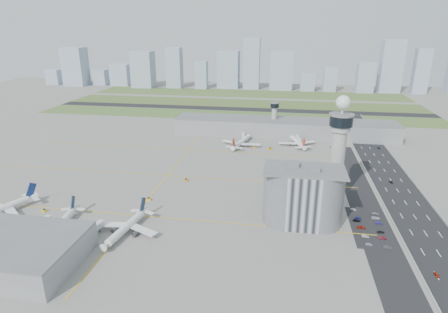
% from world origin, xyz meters
% --- Properties ---
extents(ground, '(1000.00, 1000.00, 0.00)m').
position_xyz_m(ground, '(0.00, 0.00, 0.00)').
color(ground, gray).
extents(grass_strip_0, '(480.00, 50.00, 0.08)m').
position_xyz_m(grass_strip_0, '(-20.00, 225.00, 0.04)').
color(grass_strip_0, '#4C6932').
rests_on(grass_strip_0, ground).
extents(grass_strip_1, '(480.00, 60.00, 0.08)m').
position_xyz_m(grass_strip_1, '(-20.00, 300.00, 0.04)').
color(grass_strip_1, '#516630').
rests_on(grass_strip_1, ground).
extents(grass_strip_2, '(480.00, 70.00, 0.08)m').
position_xyz_m(grass_strip_2, '(-20.00, 380.00, 0.04)').
color(grass_strip_2, '#485D2C').
rests_on(grass_strip_2, ground).
extents(runway, '(480.00, 22.00, 0.10)m').
position_xyz_m(runway, '(-20.00, 262.00, 0.06)').
color(runway, black).
rests_on(runway, ground).
extents(highway, '(28.00, 500.00, 0.10)m').
position_xyz_m(highway, '(115.00, 0.00, 0.05)').
color(highway, black).
rests_on(highway, ground).
extents(barrier_left, '(0.60, 500.00, 1.20)m').
position_xyz_m(barrier_left, '(101.00, 0.00, 0.60)').
color(barrier_left, '#9E9E99').
rests_on(barrier_left, ground).
extents(barrier_right, '(0.60, 500.00, 1.20)m').
position_xyz_m(barrier_right, '(129.00, 0.00, 0.60)').
color(barrier_right, '#9E9E99').
rests_on(barrier_right, ground).
extents(landside_road, '(18.00, 260.00, 0.08)m').
position_xyz_m(landside_road, '(90.00, -10.00, 0.04)').
color(landside_road, black).
rests_on(landside_road, ground).
extents(parking_lot, '(20.00, 44.00, 0.10)m').
position_xyz_m(parking_lot, '(88.00, -22.00, 0.05)').
color(parking_lot, black).
rests_on(parking_lot, ground).
extents(taxiway_line_h_0, '(260.00, 0.60, 0.01)m').
position_xyz_m(taxiway_line_h_0, '(-40.00, -30.00, 0.01)').
color(taxiway_line_h_0, yellow).
rests_on(taxiway_line_h_0, ground).
extents(taxiway_line_h_1, '(260.00, 0.60, 0.01)m').
position_xyz_m(taxiway_line_h_1, '(-40.00, 30.00, 0.01)').
color(taxiway_line_h_1, yellow).
rests_on(taxiway_line_h_1, ground).
extents(taxiway_line_h_2, '(260.00, 0.60, 0.01)m').
position_xyz_m(taxiway_line_h_2, '(-40.00, 90.00, 0.01)').
color(taxiway_line_h_2, yellow).
rests_on(taxiway_line_h_2, ground).
extents(taxiway_line_v, '(0.60, 260.00, 0.01)m').
position_xyz_m(taxiway_line_v, '(-40.00, 30.00, 0.01)').
color(taxiway_line_v, yellow).
rests_on(taxiway_line_v, ground).
extents(control_tower, '(14.00, 14.00, 64.50)m').
position_xyz_m(control_tower, '(72.00, 8.00, 35.04)').
color(control_tower, '#ADAAA5').
rests_on(control_tower, ground).
extents(secondary_tower, '(8.60, 8.60, 31.90)m').
position_xyz_m(secondary_tower, '(30.00, 150.00, 18.80)').
color(secondary_tower, '#ADAAA5').
rests_on(secondary_tower, ground).
extents(admin_building, '(42.00, 24.00, 33.50)m').
position_xyz_m(admin_building, '(51.99, -22.00, 15.30)').
color(admin_building, '#B2B2B7').
rests_on(admin_building, ground).
extents(terminal_pier, '(210.00, 32.00, 15.80)m').
position_xyz_m(terminal_pier, '(40.00, 148.00, 7.90)').
color(terminal_pier, gray).
rests_on(terminal_pier, ground).
extents(airplane_near_b, '(38.50, 43.56, 11.03)m').
position_xyz_m(airplane_near_b, '(-72.00, -51.57, 5.52)').
color(airplane_near_b, white).
rests_on(airplane_near_b, ground).
extents(airplane_near_c, '(40.94, 46.22, 11.64)m').
position_xyz_m(airplane_near_c, '(-36.98, -49.22, 5.82)').
color(airplane_near_c, white).
rests_on(airplane_near_c, ground).
extents(airplane_far_a, '(44.80, 49.56, 11.89)m').
position_xyz_m(airplane_far_a, '(3.16, 109.11, 5.95)').
color(airplane_far_a, white).
rests_on(airplane_far_a, ground).
extents(airplane_far_b, '(44.59, 48.54, 11.24)m').
position_xyz_m(airplane_far_b, '(51.96, 118.91, 5.62)').
color(airplane_far_b, white).
rests_on(airplane_far_b, ground).
extents(jet_bridge_near_1, '(5.39, 14.31, 5.70)m').
position_xyz_m(jet_bridge_near_1, '(-83.00, -61.00, 2.85)').
color(jet_bridge_near_1, silver).
rests_on(jet_bridge_near_1, ground).
extents(jet_bridge_near_2, '(5.39, 14.31, 5.70)m').
position_xyz_m(jet_bridge_near_2, '(-53.00, -61.00, 2.85)').
color(jet_bridge_near_2, silver).
rests_on(jet_bridge_near_2, ground).
extents(jet_bridge_far_0, '(5.39, 14.31, 5.70)m').
position_xyz_m(jet_bridge_far_0, '(2.00, 132.00, 2.85)').
color(jet_bridge_far_0, silver).
rests_on(jet_bridge_far_0, ground).
extents(jet_bridge_far_1, '(5.39, 14.31, 5.70)m').
position_xyz_m(jet_bridge_far_1, '(52.00, 132.00, 2.85)').
color(jet_bridge_far_1, silver).
rests_on(jet_bridge_far_1, ground).
extents(tug_0, '(3.25, 2.79, 1.59)m').
position_xyz_m(tug_0, '(-93.08, -34.34, 0.80)').
color(tug_0, yellow).
rests_on(tug_0, ground).
extents(tug_1, '(3.35, 3.44, 1.66)m').
position_xyz_m(tug_1, '(-78.79, -26.17, 0.83)').
color(tug_1, orange).
rests_on(tug_1, ground).
extents(tug_2, '(3.08, 2.24, 1.71)m').
position_xyz_m(tug_2, '(-39.22, -10.24, 0.85)').
color(tug_2, '#FAA92C').
rests_on(tug_2, ground).
extents(tug_3, '(2.89, 3.48, 1.73)m').
position_xyz_m(tug_3, '(-24.39, 22.56, 0.86)').
color(tug_3, orange).
rests_on(tug_3, ground).
extents(tug_4, '(3.27, 3.26, 1.59)m').
position_xyz_m(tug_4, '(15.46, 105.30, 0.80)').
color(tug_4, '#F8AC26').
rests_on(tug_4, ground).
extents(tug_5, '(3.86, 3.44, 1.86)m').
position_xyz_m(tug_5, '(29.31, 101.55, 0.93)').
color(tug_5, orange).
rests_on(tug_5, ground).
extents(car_lot_0, '(3.44, 1.68, 1.13)m').
position_xyz_m(car_lot_0, '(84.10, -40.16, 0.57)').
color(car_lot_0, '#ADADC2').
rests_on(car_lot_0, ground).
extents(car_lot_1, '(3.65, 1.65, 1.16)m').
position_xyz_m(car_lot_1, '(83.73, -32.67, 0.58)').
color(car_lot_1, '#AFAFAF').
rests_on(car_lot_1, ground).
extents(car_lot_2, '(4.39, 2.23, 1.19)m').
position_xyz_m(car_lot_2, '(83.19, -23.83, 0.59)').
color(car_lot_2, '#A51F0C').
rests_on(car_lot_2, ground).
extents(car_lot_3, '(4.13, 1.71, 1.19)m').
position_xyz_m(car_lot_3, '(82.00, -16.61, 0.60)').
color(car_lot_3, black).
rests_on(car_lot_3, ground).
extents(car_lot_4, '(3.71, 1.88, 1.21)m').
position_xyz_m(car_lot_4, '(83.27, -13.70, 0.61)').
color(car_lot_4, navy).
rests_on(car_lot_4, ground).
extents(car_lot_5, '(3.28, 1.15, 1.08)m').
position_xyz_m(car_lot_5, '(82.24, -3.29, 0.54)').
color(car_lot_5, '#B5B4C2').
rests_on(car_lot_5, ground).
extents(car_lot_6, '(4.13, 2.17, 1.11)m').
position_xyz_m(car_lot_6, '(92.53, -41.08, 0.55)').
color(car_lot_6, gray).
rests_on(car_lot_6, ground).
extents(car_lot_7, '(4.33, 2.25, 1.20)m').
position_xyz_m(car_lot_7, '(91.83, -33.00, 0.60)').
color(car_lot_7, maroon).
rests_on(car_lot_7, ground).
extents(car_lot_8, '(3.79, 1.90, 1.24)m').
position_xyz_m(car_lot_8, '(92.26, -27.11, 0.62)').
color(car_lot_8, black).
rests_on(car_lot_8, ground).
extents(car_lot_9, '(4.00, 1.52, 1.30)m').
position_xyz_m(car_lot_9, '(93.46, -17.70, 0.65)').
color(car_lot_9, navy).
rests_on(car_lot_9, ground).
extents(car_lot_10, '(4.63, 2.22, 1.27)m').
position_xyz_m(car_lot_10, '(92.86, -12.13, 0.64)').
color(car_lot_10, silver).
rests_on(car_lot_10, ground).
extents(car_lot_11, '(4.43, 2.02, 1.26)m').
position_xyz_m(car_lot_11, '(93.89, -6.75, 0.63)').
color(car_lot_11, gray).
rests_on(car_lot_11, ground).
extents(car_hw_0, '(1.56, 3.45, 1.15)m').
position_xyz_m(car_hw_0, '(107.89, -60.04, 0.57)').
color(car_hw_0, '#A1210D').
rests_on(car_hw_0, ground).
extents(car_hw_1, '(1.87, 3.81, 1.20)m').
position_xyz_m(car_hw_1, '(113.92, 42.48, 0.60)').
color(car_hw_1, black).
rests_on(car_hw_1, ground).
extents(car_hw_2, '(1.94, 4.04, 1.11)m').
position_xyz_m(car_hw_2, '(122.32, 119.42, 0.55)').
color(car_hw_2, navy).
rests_on(car_hw_2, ground).
extents(car_hw_4, '(1.37, 3.27, 1.11)m').
position_xyz_m(car_hw_4, '(108.27, 179.80, 0.55)').
color(car_hw_4, '#8B919C').
rests_on(car_hw_4, ground).
extents(skyline_bldg_0, '(24.05, 19.24, 26.50)m').
position_xyz_m(skyline_bldg_0, '(-377.77, 421.70, 13.25)').
color(skyline_bldg_0, '#9EADC1').
rests_on(skyline_bldg_0, ground).
extents(skyline_bldg_1, '(37.63, 30.10, 65.60)m').
position_xyz_m(skyline_bldg_1, '(-331.22, 417.61, 32.80)').
color(skyline_bldg_1, '#9EADC1').
rests_on(skyline_bldg_1, ground).
extents(skyline_bldg_2, '(22.81, 18.25, 26.79)m').
position_xyz_m(skyline_bldg_2, '(-291.25, 430.16, 13.39)').
color(skyline_bldg_2, '#9EADC1').
rests_on(skyline_bldg_2, ground).
extents(skyline_bldg_3, '(32.30, 25.84, 36.93)m').
position_xyz_m(skyline_bldg_3, '(-252.58, 431.35, 18.47)').
color(skyline_bldg_3, '#9EADC1').
rests_on(skyline_bldg_3, ground).
extents(skyline_bldg_4, '(35.81, 28.65, 60.36)m').
position_xyz_m(skyline_bldg_4, '(-204.47, 415.19, 30.18)').
color(skyline_bldg_4, '#9EADC1').
rests_on(skyline_bldg_4, ground).
extents(skyline_bldg_5, '(25.49, 20.39, 66.89)m').
position_xyz_m(skyline_bldg_5, '(-150.11, 419.66, 33.44)').
color(skyline_bldg_5, '#9EADC1').
rests_on(skyline_bldg_5, ground).
extents(skyline_bldg_6, '(20.04, 16.03, 45.20)m').
position_xyz_m(skyline_bldg_6, '(-102.68, 417.90, 22.60)').
color(skyline_bldg_6, '#9EADC1').
rests_on(skyline_bldg_6, ground).
extents(skyline_bldg_7, '(35.76, 28.61, 61.22)m').
position_xyz_m(skyline_bldg_7, '(-59.44, 436.89, 30.61)').
color(skyline_bldg_7, '#9EADC1').
rests_on(skyline_bldg_7, ground).
extents(skyline_bldg_8, '(26.33, 21.06, 83.39)m').
position_xyz_m(skyline_bldg_8, '(-19.42, 431.56, 41.69)').
color(skyline_bldg_8, '#9EADC1').
rests_on(skyline_bldg_8, ground).
extents(skyline_bldg_9, '(36.96, 29.57, 62.11)m').
position_xyz_m(skyline_bldg_9, '(30.27, 432.32, 31.06)').
color(skyline_bldg_9, '#9EADC1').
rests_on(skyline_bldg_9, ground).
extents(skyline_bldg_10, '(23.01, 18.41, 27.75)m').
position_xyz_m(skyline_bldg_10, '(73.27, 423.68, 13.87)').
color(skyline_bldg_10, '#9EADC1').
rests_on(skyline_bldg_10, ground).
extents(skyline_bldg_11, '(20.22, 16.18, 38.97)m').
position_xyz_m(skyline_bldg_11, '(108.28, 423.34, 19.48)').
color(skyline_bldg_11, '#9EADC1').
rests_on(skyline_bldg_11, ground).
extents(skyline_bldg_12, '(26.14, 20.92, 46.89)m').
position_xyz_m(skyline_bldg_12, '(162.17, 421.29, 23.44)').
color(skyline_bldg_12, '#9EADC1').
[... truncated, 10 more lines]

